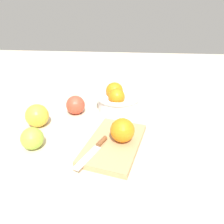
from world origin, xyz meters
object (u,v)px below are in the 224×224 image
at_px(apple_front_left, 76,105).
at_px(apple_front_left_2, 37,116).
at_px(apple_front_right, 32,138).
at_px(cutting_board, 114,144).
at_px(bowl, 118,100).
at_px(orange_on_board, 122,130).
at_px(knife, 96,148).

distance_m(apple_front_left, apple_front_left_2, 0.15).
bearing_deg(apple_front_right, apple_front_left_2, -165.03).
bearing_deg(cutting_board, apple_front_left, -140.56).
distance_m(bowl, cutting_board, 0.25).
bearing_deg(orange_on_board, apple_front_left_2, -106.89).
relative_size(cutting_board, orange_on_board, 3.38).
xyz_separation_m(bowl, knife, (0.29, -0.05, -0.02)).
bearing_deg(apple_front_left, cutting_board, 39.44).
height_order(knife, apple_front_left, apple_front_left).
bearing_deg(bowl, knife, -8.93).
distance_m(knife, apple_front_left, 0.27).
relative_size(bowl, apple_front_left_2, 2.11).
distance_m(orange_on_board, apple_front_left, 0.27).
bearing_deg(cutting_board, apple_front_right, -83.51).
distance_m(cutting_board, apple_front_left_2, 0.30).
distance_m(bowl, apple_front_left, 0.17).
distance_m(orange_on_board, apple_front_right, 0.27).
height_order(bowl, cutting_board, bowl).
bearing_deg(orange_on_board, apple_front_left, -135.58).
distance_m(cutting_board, apple_front_left, 0.26).
xyz_separation_m(apple_front_left, apple_front_right, (0.23, -0.08, -0.00)).
bearing_deg(cutting_board, knife, -49.01).
bearing_deg(apple_front_left_2, knife, 58.17).
height_order(bowl, apple_front_left_2, bowl).
height_order(orange_on_board, knife, orange_on_board).
bearing_deg(orange_on_board, knife, -56.10).
bearing_deg(bowl, orange_on_board, 6.96).
height_order(orange_on_board, apple_front_right, orange_on_board).
xyz_separation_m(cutting_board, orange_on_board, (-0.01, 0.03, 0.05)).
relative_size(apple_front_left, apple_front_right, 1.08).
bearing_deg(knife, bowl, 171.07).
relative_size(orange_on_board, knife, 0.50).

